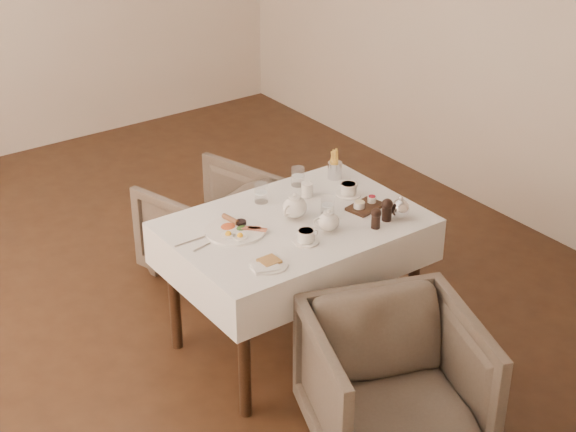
# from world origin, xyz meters

# --- Properties ---
(table) EXTENTS (1.28, 0.88, 0.75)m
(table) POSITION_xyz_m (0.17, -0.90, 0.64)
(table) COLOR black
(table) RESTS_ON ground
(armchair_near) EXTENTS (0.95, 0.97, 0.69)m
(armchair_near) POSITION_xyz_m (0.06, -1.81, 0.34)
(armchair_near) COLOR #50443A
(armchair_near) RESTS_ON ground
(armchair_far) EXTENTS (0.84, 0.85, 0.63)m
(armchair_far) POSITION_xyz_m (0.20, 0.01, 0.31)
(armchair_far) COLOR #50443A
(armchair_far) RESTS_ON ground
(breakfast_plate) EXTENTS (0.30, 0.30, 0.04)m
(breakfast_plate) POSITION_xyz_m (-0.14, -0.82, 0.77)
(breakfast_plate) COLOR white
(breakfast_plate) RESTS_ON table
(side_plate) EXTENTS (0.19, 0.18, 0.02)m
(side_plate) POSITION_xyz_m (-0.19, -1.19, 0.76)
(side_plate) COLOR white
(side_plate) RESTS_ON table
(teapot_centre) EXTENTS (0.21, 0.19, 0.14)m
(teapot_centre) POSITION_xyz_m (0.19, -0.87, 0.83)
(teapot_centre) COLOR white
(teapot_centre) RESTS_ON table
(teapot_front) EXTENTS (0.18, 0.16, 0.12)m
(teapot_front) POSITION_xyz_m (0.24, -1.08, 0.82)
(teapot_front) COLOR white
(teapot_front) RESTS_ON table
(creamer) EXTENTS (0.08, 0.08, 0.08)m
(creamer) POSITION_xyz_m (0.39, -0.71, 0.80)
(creamer) COLOR white
(creamer) RESTS_ON table
(teacup_near) EXTENTS (0.13, 0.13, 0.06)m
(teacup_near) POSITION_xyz_m (0.09, -1.11, 0.78)
(teacup_near) COLOR white
(teacup_near) RESTS_ON table
(teacup_far) EXTENTS (0.14, 0.14, 0.07)m
(teacup_far) POSITION_xyz_m (0.58, -0.83, 0.79)
(teacup_far) COLOR white
(teacup_far) RESTS_ON table
(glass_left) EXTENTS (0.08, 0.08, 0.10)m
(glass_left) POSITION_xyz_m (0.15, -0.62, 0.81)
(glass_left) COLOR silver
(glass_left) RESTS_ON table
(glass_mid) EXTENTS (0.08, 0.08, 0.10)m
(glass_mid) POSITION_xyz_m (0.35, -0.93, 0.80)
(glass_mid) COLOR silver
(glass_mid) RESTS_ON table
(glass_right) EXTENTS (0.08, 0.08, 0.10)m
(glass_right) POSITION_xyz_m (0.43, -0.57, 0.81)
(glass_right) COLOR silver
(glass_right) RESTS_ON table
(condiment_board) EXTENTS (0.21, 0.16, 0.05)m
(condiment_board) POSITION_xyz_m (0.55, -1.00, 0.77)
(condiment_board) COLOR black
(condiment_board) RESTS_ON table
(pepper_mill_left) EXTENTS (0.07, 0.07, 0.11)m
(pepper_mill_left) POSITION_xyz_m (0.46, -1.19, 0.81)
(pepper_mill_left) COLOR black
(pepper_mill_left) RESTS_ON table
(pepper_mill_right) EXTENTS (0.08, 0.08, 0.12)m
(pepper_mill_right) POSITION_xyz_m (0.56, -1.17, 0.82)
(pepper_mill_right) COLOR black
(pepper_mill_right) RESTS_ON table
(silver_pot) EXTENTS (0.13, 0.12, 0.13)m
(silver_pot) POSITION_xyz_m (0.63, -1.19, 0.82)
(silver_pot) COLOR white
(silver_pot) RESTS_ON table
(fries_cup) EXTENTS (0.08, 0.08, 0.17)m
(fries_cup) POSITION_xyz_m (0.65, -0.62, 0.83)
(fries_cup) COLOR silver
(fries_cup) RESTS_ON table
(cutlery_fork) EXTENTS (0.19, 0.02, 0.00)m
(cutlery_fork) POSITION_xyz_m (-0.37, -0.78, 0.76)
(cutlery_fork) COLOR silver
(cutlery_fork) RESTS_ON table
(cutlery_knife) EXTENTS (0.17, 0.05, 0.00)m
(cutlery_knife) POSITION_xyz_m (-0.32, -0.85, 0.76)
(cutlery_knife) COLOR silver
(cutlery_knife) RESTS_ON table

